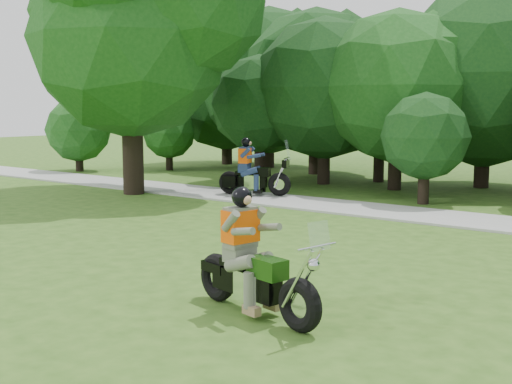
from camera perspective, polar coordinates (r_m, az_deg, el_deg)
The scene contains 6 objects.
ground at distance 9.84m, azimuth 2.75°, elevation -9.24°, with size 100.00×100.00×0.00m, color #2D5418.
walkway at distance 16.89m, azimuth 18.20°, elevation -2.39°, with size 60.00×2.20×0.06m, color gray.
tree_line at distance 23.41m, azimuth 20.75°, elevation 9.12°, with size 40.28×11.58×7.89m.
big_tree_west at distance 21.75m, azimuth -10.55°, elevation 15.16°, with size 8.64×6.56×9.96m.
chopper_motorcycle at distance 8.88m, azimuth -0.53°, elevation -6.74°, with size 2.44×0.95×1.76m.
touring_motorcycle at distance 20.32m, azimuth -0.55°, elevation 1.59°, with size 2.31×1.30×1.82m.
Camera 1 is at (5.28, -7.80, 2.85)m, focal length 45.00 mm.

